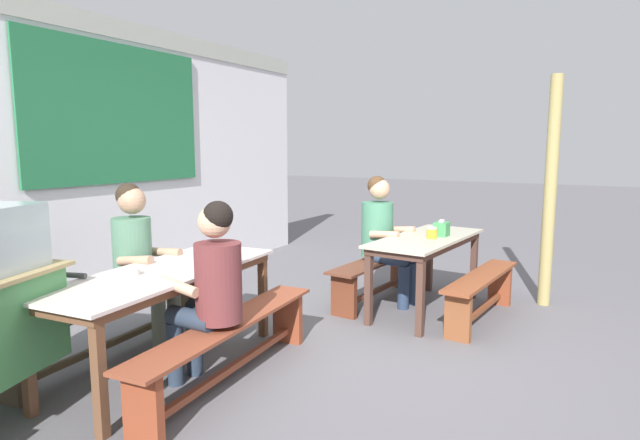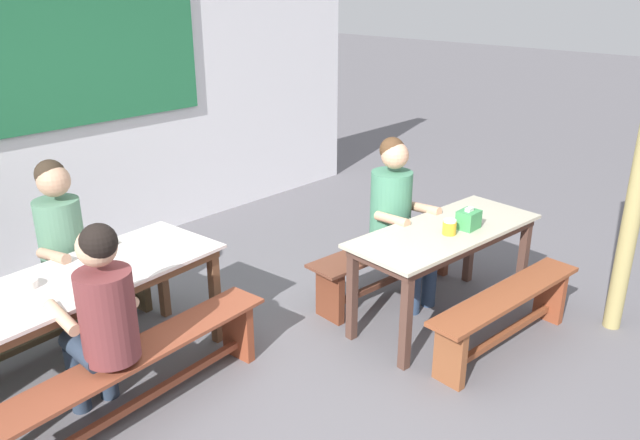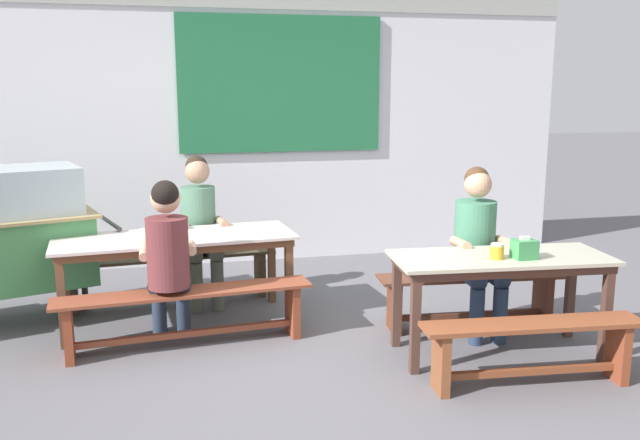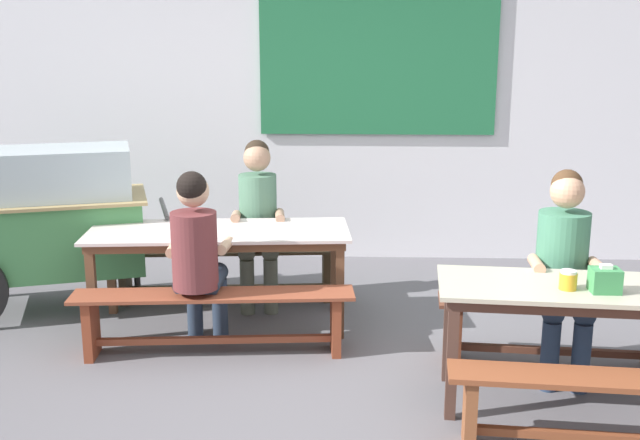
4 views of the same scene
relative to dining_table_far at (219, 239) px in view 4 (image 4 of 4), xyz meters
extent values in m
plane|color=#5F5D62|center=(0.83, -0.98, -0.65)|extent=(40.00, 40.00, 0.00)
cube|color=white|center=(0.83, 1.90, 0.68)|extent=(7.16, 0.12, 2.67)
cube|color=#246E42|center=(1.19, 1.81, 1.26)|extent=(2.17, 0.03, 1.42)
cube|color=silver|center=(0.00, 0.00, 0.06)|extent=(1.93, 0.85, 0.02)
cube|color=brown|center=(0.00, 0.00, 0.02)|extent=(1.84, 0.79, 0.06)
cube|color=brown|center=(0.83, 0.36, -0.33)|extent=(0.06, 0.06, 0.64)
cube|color=brown|center=(0.88, -0.21, -0.33)|extent=(0.06, 0.06, 0.64)
cube|color=brown|center=(-0.88, 0.21, -0.33)|extent=(0.06, 0.06, 0.64)
cube|color=brown|center=(-0.83, -0.36, -0.33)|extent=(0.06, 0.06, 0.64)
cube|color=#BCB59D|center=(2.21, -1.18, 0.06)|extent=(1.57, 0.74, 0.03)
cube|color=#4D3229|center=(2.21, -1.18, 0.02)|extent=(1.49, 0.67, 0.06)
cube|color=#4D3229|center=(1.55, -0.87, -0.33)|extent=(0.06, 0.06, 0.64)
cube|color=#4D3229|center=(1.51, -1.36, -0.33)|extent=(0.06, 0.06, 0.64)
cube|color=#4D3E2A|center=(-0.05, 0.54, -0.24)|extent=(1.88, 0.43, 0.02)
cube|color=#4B3A25|center=(0.76, 0.61, -0.45)|extent=(0.08, 0.24, 0.41)
cube|color=#493A2B|center=(-0.85, 0.47, -0.45)|extent=(0.08, 0.24, 0.41)
cube|color=#4D3E2A|center=(-0.05, 0.54, -0.55)|extent=(1.58, 0.18, 0.04)
cube|color=brown|center=(0.05, -0.54, -0.23)|extent=(1.88, 0.44, 0.02)
cube|color=brown|center=(0.86, -0.47, -0.45)|extent=(0.08, 0.24, 0.41)
cube|color=brown|center=(-0.76, -0.61, -0.45)|extent=(0.08, 0.24, 0.41)
cube|color=brown|center=(0.05, -0.54, -0.55)|extent=(1.58, 0.18, 0.04)
cube|color=brown|center=(2.26, -0.64, -0.23)|extent=(1.49, 0.43, 0.02)
cube|color=brown|center=(1.64, -0.58, -0.45)|extent=(0.08, 0.26, 0.41)
cube|color=brown|center=(2.26, -0.64, -0.55)|extent=(1.19, 0.15, 0.04)
cube|color=brown|center=(2.16, -1.72, -0.24)|extent=(1.45, 0.38, 0.03)
cube|color=brown|center=(1.57, -1.67, -0.45)|extent=(0.08, 0.22, 0.40)
cube|color=brown|center=(2.16, -1.72, -0.55)|extent=(1.15, 0.14, 0.04)
cube|color=#448B4E|center=(-1.34, 0.34, -0.08)|extent=(1.48, 1.08, 0.56)
cube|color=silver|center=(-1.34, 0.34, 0.41)|extent=(1.33, 0.97, 0.40)
cube|color=tan|center=(-1.34, 0.34, 0.22)|extent=(1.58, 1.18, 0.02)
cylinder|color=#333333|center=(-0.77, 0.52, -0.51)|extent=(0.05, 0.05, 0.30)
cylinder|color=#3F3F3F|center=(-0.54, 0.59, 0.09)|extent=(0.25, 0.69, 0.04)
cylinder|color=#5E6556|center=(0.16, 0.25, -0.44)|extent=(0.11, 0.11, 0.43)
cylinder|color=#5E6556|center=(0.34, 0.27, -0.44)|extent=(0.11, 0.11, 0.43)
cylinder|color=#5E6556|center=(0.15, 0.40, -0.17)|extent=(0.17, 0.36, 0.13)
cylinder|color=#5E6556|center=(0.32, 0.42, -0.17)|extent=(0.17, 0.36, 0.13)
cylinder|color=#507B61|center=(0.22, 0.56, 0.10)|extent=(0.30, 0.30, 0.56)
sphere|color=tan|center=(0.22, 0.54, 0.51)|extent=(0.21, 0.21, 0.21)
sphere|color=#2D2319|center=(0.22, 0.57, 0.55)|extent=(0.20, 0.20, 0.20)
cylinder|color=tan|center=(0.07, 0.37, 0.08)|extent=(0.10, 0.31, 0.10)
cylinder|color=tan|center=(0.41, 0.40, 0.08)|extent=(0.10, 0.31, 0.08)
cylinder|color=#283953|center=(2.15, -0.98, -0.44)|extent=(0.11, 0.11, 0.43)
cylinder|color=#283953|center=(2.33, -1.00, -0.44)|extent=(0.11, 0.11, 0.43)
cylinder|color=#283953|center=(2.17, -0.80, -0.17)|extent=(0.17, 0.40, 0.13)
cylinder|color=#283953|center=(2.35, -0.82, -0.17)|extent=(0.17, 0.40, 0.13)
cylinder|color=#448062|center=(2.27, -0.64, 0.09)|extent=(0.32, 0.32, 0.55)
sphere|color=tan|center=(2.27, -0.66, 0.50)|extent=(0.21, 0.21, 0.21)
sphere|color=#4C331E|center=(2.28, -0.63, 0.54)|extent=(0.19, 0.19, 0.19)
cylinder|color=tan|center=(2.08, -0.80, 0.08)|extent=(0.10, 0.31, 0.09)
cylinder|color=tan|center=(2.43, -0.83, 0.08)|extent=(0.10, 0.31, 0.10)
cylinder|color=#2A374A|center=(0.03, -0.23, -0.44)|extent=(0.11, 0.11, 0.43)
cylinder|color=#2A374A|center=(-0.15, -0.23, -0.44)|extent=(0.11, 0.11, 0.43)
cylinder|color=#2A374A|center=(0.03, -0.39, -0.17)|extent=(0.14, 0.36, 0.13)
cylinder|color=#2A374A|center=(-0.15, -0.39, -0.17)|extent=(0.14, 0.36, 0.13)
cylinder|color=brown|center=(-0.06, -0.55, 0.07)|extent=(0.30, 0.30, 0.51)
sphere|color=tan|center=(-0.06, -0.53, 0.46)|extent=(0.21, 0.21, 0.21)
sphere|color=black|center=(-0.06, -0.56, 0.50)|extent=(0.19, 0.19, 0.19)
cylinder|color=tan|center=(0.11, -0.37, 0.06)|extent=(0.08, 0.30, 0.09)
cylinder|color=tan|center=(-0.23, -0.37, 0.06)|extent=(0.08, 0.31, 0.11)
cube|color=#3C8E4F|center=(2.33, -1.28, 0.14)|extent=(0.16, 0.13, 0.13)
cube|color=white|center=(2.33, -1.28, 0.22)|extent=(0.06, 0.04, 0.02)
cylinder|color=gold|center=(2.14, -1.25, 0.12)|extent=(0.10, 0.10, 0.09)
cylinder|color=white|center=(2.14, -1.25, 0.17)|extent=(0.09, 0.09, 0.02)
cylinder|color=silver|center=(-0.22, 0.08, 0.10)|extent=(0.13, 0.13, 0.05)
camera|label=1|loc=(-2.56, -2.71, 0.94)|focal=29.31mm
camera|label=2|loc=(-1.40, -3.36, 1.74)|focal=35.14mm
camera|label=3|loc=(-0.08, -5.33, 1.24)|focal=37.70mm
camera|label=4|loc=(0.94, -5.23, 1.41)|focal=42.34mm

